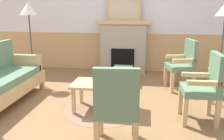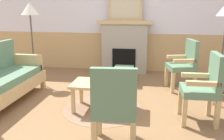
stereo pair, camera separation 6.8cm
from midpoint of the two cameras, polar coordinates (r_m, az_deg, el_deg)
The scene contains 13 objects.
ground_plane at distance 3.95m, azimuth -1.23°, elevation -9.01°, with size 14.00×14.00×0.00m, color olive.
wall_back at distance 6.21m, azimuth 2.69°, elevation 11.96°, with size 7.20×0.14×2.70m.
fireplace at distance 6.03m, azimuth 2.38°, elevation 5.60°, with size 1.30×0.44×1.28m.
framed_picture at distance 5.96m, azimuth 2.48°, elevation 14.26°, with size 0.80×0.04×0.56m.
coffee_table at distance 3.79m, azimuth -2.55°, elevation -3.84°, with size 0.96×0.56×0.44m.
round_rug at distance 3.92m, azimuth -2.49°, elevation -9.16°, with size 1.27×1.27×0.01m, color #896B51.
book_on_table at distance 3.76m, azimuth -3.32°, elevation -2.87°, with size 0.17×0.17×0.03m, color #33663D.
footstool at distance 5.15m, azimuth 2.21°, elevation -0.08°, with size 0.40×0.40×0.36m.
armchair_near_fireplace at distance 4.93m, azimuth 16.11°, elevation 1.74°, with size 0.58×0.58×0.98m.
armchair_by_window_left at distance 3.59m, azimuth 20.58°, elevation -3.22°, with size 0.49×0.49×0.98m.
armchair_front_left at distance 2.70m, azimuth 0.39°, elevation -7.99°, with size 0.52×0.52×0.98m.
side_table at distance 4.53m, azimuth 24.35°, elevation -1.43°, with size 0.44×0.44×0.55m.
floor_lamp_by_couch at distance 5.38m, azimuth -19.34°, elevation 12.32°, with size 0.36×0.36×1.68m.
Camera 1 is at (0.56, -3.59, 1.56)m, focal length 38.92 mm.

